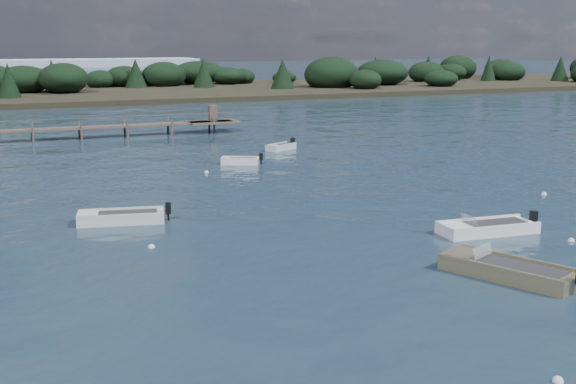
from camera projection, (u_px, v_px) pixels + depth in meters
name	position (u px, v px, depth m)	size (l,w,h in m)	color
ground	(149.00, 121.00, 81.99)	(400.00, 400.00, 0.00)	#152532
dinghy_mid_grey	(121.00, 219.00, 36.96)	(4.80, 2.46, 1.19)	#B6BBBE
tender_far_grey_b	(281.00, 148.00, 60.89)	(3.11, 2.36, 1.09)	#B6BBBE
dinghy_near_olive	(508.00, 273.00, 28.48)	(3.97, 5.56, 1.37)	brown
tender_far_white	(240.00, 162.00, 54.06)	(3.09, 2.21, 1.06)	silver
dinghy_mid_white_a	(487.00, 230.00, 34.94)	(5.19, 2.14, 1.20)	silver
buoy_a	(558.00, 381.00, 19.85)	(0.32, 0.32, 0.32)	silver
buoy_b	(571.00, 241.00, 33.55)	(0.32, 0.32, 0.32)	silver
buoy_c	(151.00, 248.00, 32.54)	(0.32, 0.32, 0.32)	silver
buoy_d	(544.00, 194.00, 43.58)	(0.32, 0.32, 0.32)	silver
buoy_e	(206.00, 173.00, 50.64)	(0.32, 0.32, 0.32)	silver
far_headland	(244.00, 80.00, 127.04)	(190.00, 40.00, 5.80)	black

